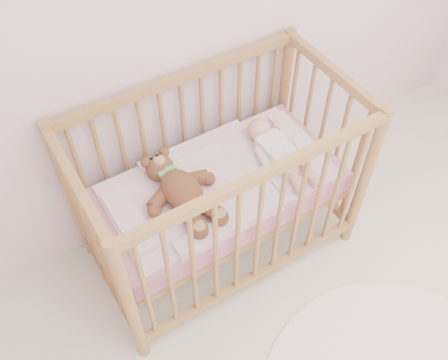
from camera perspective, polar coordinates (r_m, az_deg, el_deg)
crib at (r=2.51m, az=-0.60°, el=-1.01°), size 1.36×0.76×1.00m
mattress at (r=2.52m, az=-0.60°, el=-1.23°), size 1.22×0.62×0.13m
blanket at (r=2.46m, az=-0.61°, el=-0.14°), size 1.10×0.58×0.06m
baby at (r=2.53m, az=6.05°, el=3.68°), size 0.26×0.54×0.13m
teddy_bear at (r=2.33m, az=-4.84°, el=-1.22°), size 0.44×0.59×0.15m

